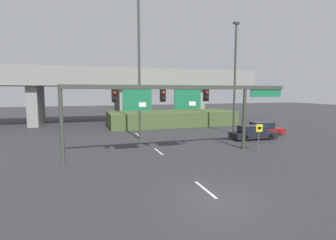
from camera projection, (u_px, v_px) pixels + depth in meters
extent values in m
plane|color=#2D2D30|center=(216.00, 198.00, 12.16)|extent=(160.00, 160.00, 0.00)
cube|color=silver|center=(205.00, 189.00, 13.26)|extent=(0.14, 2.40, 0.01)
cube|color=silver|center=(159.00, 152.00, 21.52)|extent=(0.14, 2.40, 0.01)
cube|color=silver|center=(138.00, 135.00, 29.77)|extent=(0.14, 2.40, 0.01)
cube|color=silver|center=(126.00, 125.00, 38.02)|extent=(0.14, 2.40, 0.01)
cylinder|color=#383D33|center=(62.00, 124.00, 17.86)|extent=(0.28, 0.28, 5.40)
cylinder|color=#383D33|center=(244.00, 118.00, 22.24)|extent=(0.28, 0.28, 5.40)
cube|color=#383D33|center=(186.00, 87.00, 20.33)|extent=(18.16, 0.32, 0.32)
cube|color=black|center=(114.00, 96.00, 18.74)|extent=(0.40, 0.28, 0.95)
sphere|color=red|center=(115.00, 93.00, 18.55)|extent=(0.22, 0.22, 0.22)
sphere|color=black|center=(115.00, 99.00, 18.60)|extent=(0.22, 0.22, 0.22)
cube|color=black|center=(163.00, 96.00, 19.84)|extent=(0.40, 0.28, 0.95)
sphere|color=red|center=(163.00, 93.00, 19.65)|extent=(0.22, 0.22, 0.22)
sphere|color=black|center=(163.00, 98.00, 19.70)|extent=(0.22, 0.22, 0.22)
cube|color=black|center=(206.00, 95.00, 20.94)|extent=(0.40, 0.28, 0.95)
sphere|color=red|center=(207.00, 93.00, 20.75)|extent=(0.22, 0.22, 0.22)
sphere|color=black|center=(207.00, 98.00, 20.80)|extent=(0.22, 0.22, 0.22)
cube|color=#196B42|center=(137.00, 100.00, 19.17)|extent=(2.16, 0.08, 1.56)
cube|color=white|center=(142.00, 105.00, 19.28)|extent=(0.54, 0.03, 0.34)
cube|color=#196B42|center=(188.00, 99.00, 20.38)|extent=(2.20, 0.08, 1.53)
cube|color=white|center=(192.00, 104.00, 20.49)|extent=(0.55, 0.03, 0.34)
cube|color=#196B42|center=(266.00, 93.00, 22.58)|extent=(3.11, 0.07, 0.64)
cylinder|color=#4C4C4C|center=(259.00, 138.00, 21.24)|extent=(0.08, 0.08, 2.33)
cube|color=yellow|center=(259.00, 128.00, 21.11)|extent=(0.60, 0.03, 0.60)
cube|color=black|center=(259.00, 128.00, 21.09)|extent=(0.33, 0.01, 0.21)
cylinder|color=#383D33|center=(139.00, 52.00, 25.91)|extent=(0.24, 0.24, 17.53)
cylinder|color=#383D33|center=(235.00, 80.00, 30.05)|extent=(0.24, 0.24, 12.41)
cube|color=#333333|center=(236.00, 23.00, 29.34)|extent=(0.70, 0.36, 0.24)
cube|color=gray|center=(121.00, 81.00, 41.76)|extent=(43.77, 8.88, 1.77)
cube|color=gray|center=(125.00, 70.00, 37.60)|extent=(43.77, 0.40, 0.90)
cube|color=gray|center=(36.00, 105.00, 38.41)|extent=(1.40, 7.11, 5.66)
cube|color=gray|center=(121.00, 104.00, 42.18)|extent=(1.40, 7.11, 5.66)
cube|color=gray|center=(192.00, 103.00, 45.94)|extent=(1.40, 7.11, 5.66)
cube|color=#42562D|center=(171.00, 118.00, 38.05)|extent=(17.98, 7.16, 2.03)
cube|color=black|center=(253.00, 135.00, 27.03)|extent=(4.77, 1.95, 0.57)
cube|color=black|center=(252.00, 129.00, 26.91)|extent=(2.50, 1.71, 0.67)
cylinder|color=black|center=(261.00, 134.00, 28.23)|extent=(0.64, 0.23, 0.64)
cylinder|color=black|center=(270.00, 137.00, 26.69)|extent=(0.64, 0.23, 0.64)
cylinder|color=black|center=(236.00, 135.00, 27.40)|extent=(0.64, 0.23, 0.64)
cylinder|color=black|center=(245.00, 138.00, 25.86)|extent=(0.64, 0.23, 0.64)
cube|color=maroon|center=(263.00, 131.00, 29.76)|extent=(4.61, 2.39, 0.59)
cube|color=black|center=(262.00, 125.00, 29.66)|extent=(2.49, 1.92, 0.69)
cylinder|color=black|center=(270.00, 130.00, 30.78)|extent=(0.66, 0.31, 0.64)
cylinder|color=black|center=(278.00, 133.00, 29.24)|extent=(0.66, 0.31, 0.64)
cylinder|color=black|center=(249.00, 131.00, 30.32)|extent=(0.66, 0.31, 0.64)
cylinder|color=black|center=(255.00, 133.00, 28.78)|extent=(0.66, 0.31, 0.64)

